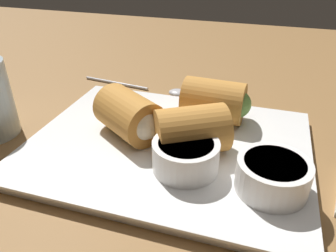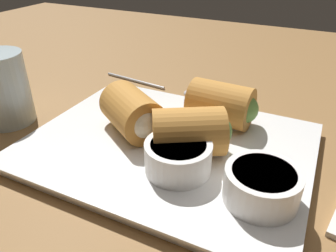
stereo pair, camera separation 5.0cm
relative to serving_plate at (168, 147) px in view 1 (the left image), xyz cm
name	(u,v)px [view 1 (the left image)]	position (x,y,z in cm)	size (l,w,h in cm)	color
table_surface	(177,153)	(-0.77, -1.47, -1.76)	(180.00, 140.00, 2.00)	olive
serving_plate	(168,147)	(0.00, 0.00, 0.00)	(33.18, 25.57, 1.50)	white
roll_front_left	(195,130)	(-3.48, 0.85, 3.53)	(9.63, 8.82, 5.57)	#C68438
roll_front_right	(217,101)	(-4.55, -7.24, 3.53)	(9.00, 5.96, 5.57)	#C68438
roll_back_left	(131,116)	(4.67, 0.00, 3.53)	(9.66, 8.98, 5.57)	#C68438
dipping_bowl_near	(186,155)	(-3.32, 4.39, 2.53)	(7.08, 7.08, 3.29)	white
dipping_bowl_far	(273,175)	(-12.15, 5.12, 2.53)	(7.08, 7.08, 3.29)	white
spoon	(161,90)	(6.34, -16.38, -0.28)	(20.03, 3.86, 1.12)	#B2B2B7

